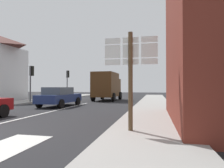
{
  "coord_description": "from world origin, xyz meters",
  "views": [
    {
      "loc": [
        6.14,
        -5.31,
        1.48
      ],
      "look_at": [
        1.98,
        13.81,
        1.79
      ],
      "focal_mm": 31.75,
      "sensor_mm": 36.0,
      "label": 1
    }
  ],
  "objects_px": {
    "delivery_truck": "(107,86)",
    "traffic_light_far_left": "(68,78)",
    "sedan_far": "(59,96)",
    "traffic_light_near_left": "(31,76)",
    "route_sign_post": "(131,70)"
  },
  "relations": [
    {
      "from": "route_sign_post",
      "to": "delivery_truck",
      "type": "bearing_deg",
      "value": 106.44
    },
    {
      "from": "route_sign_post",
      "to": "traffic_light_far_left",
      "type": "distance_m",
      "value": 20.53
    },
    {
      "from": "sedan_far",
      "to": "delivery_truck",
      "type": "xyz_separation_m",
      "value": [
        1.98,
        7.3,
        0.89
      ]
    },
    {
      "from": "delivery_truck",
      "to": "traffic_light_near_left",
      "type": "relative_size",
      "value": 1.48
    },
    {
      "from": "route_sign_post",
      "to": "traffic_light_near_left",
      "type": "distance_m",
      "value": 14.4
    },
    {
      "from": "sedan_far",
      "to": "traffic_light_near_left",
      "type": "relative_size",
      "value": 1.25
    },
    {
      "from": "traffic_light_near_left",
      "to": "delivery_truck",
      "type": "bearing_deg",
      "value": 41.43
    },
    {
      "from": "delivery_truck",
      "to": "traffic_light_far_left",
      "type": "height_order",
      "value": "traffic_light_far_left"
    },
    {
      "from": "delivery_truck",
      "to": "route_sign_post",
      "type": "bearing_deg",
      "value": -73.56
    },
    {
      "from": "sedan_far",
      "to": "traffic_light_far_left",
      "type": "bearing_deg",
      "value": 111.61
    },
    {
      "from": "sedan_far",
      "to": "delivery_truck",
      "type": "distance_m",
      "value": 7.62
    },
    {
      "from": "traffic_light_near_left",
      "to": "traffic_light_far_left",
      "type": "height_order",
      "value": "traffic_light_far_left"
    },
    {
      "from": "delivery_truck",
      "to": "route_sign_post",
      "type": "xyz_separation_m",
      "value": [
        4.48,
        -15.18,
        0.35
      ]
    },
    {
      "from": "sedan_far",
      "to": "traffic_light_near_left",
      "type": "bearing_deg",
      "value": 151.44
    },
    {
      "from": "sedan_far",
      "to": "traffic_light_far_left",
      "type": "height_order",
      "value": "traffic_light_far_left"
    }
  ]
}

